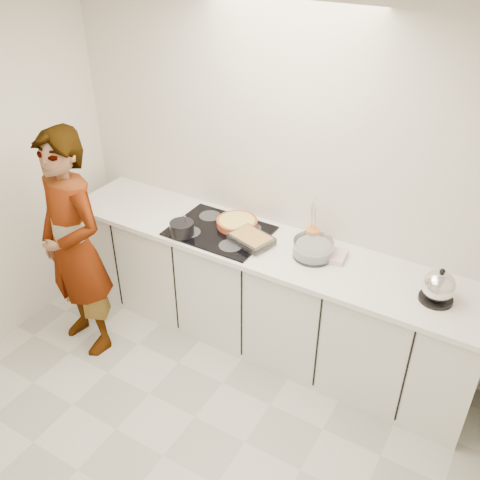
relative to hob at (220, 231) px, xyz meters
The scene contains 14 objects.
floor 1.60m from the hob, 74.48° to the right, with size 3.60×3.20×0.00m, color beige.
ceiling 2.13m from the hob, 74.48° to the right, with size 3.60×3.20×0.00m, color white.
wall_back 0.62m from the hob, 44.17° to the left, with size 3.60×0.00×2.60m, color beige.
base_cabinets 0.60m from the hob, ahead, with size 3.20×0.58×0.87m, color silver.
countertop 0.35m from the hob, ahead, with size 3.24×0.64×0.04m, color white.
hob is the anchor object (origin of this frame).
tart_dish 0.15m from the hob, 57.44° to the left, with size 0.37×0.37×0.05m.
saucepan 0.29m from the hob, 137.78° to the right, with size 0.24×0.24×0.17m.
baking_dish 0.29m from the hob, ahead, with size 0.34×0.29×0.06m.
mixing_bowl 0.73m from the hob, ahead, with size 0.32×0.32×0.13m.
tea_towel 0.84m from the hob, ahead, with size 0.24×0.17×0.04m, color white.
kettle 1.59m from the hob, ahead, with size 0.28×0.28×0.24m.
utensil_crock 0.69m from the hob, 15.42° to the left, with size 0.11×0.11×0.13m, color orange.
cook 1.07m from the hob, 139.58° to the right, with size 0.65×0.43×1.79m, color silver.
Camera 1 is at (1.51, -1.59, 3.02)m, focal length 40.00 mm.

